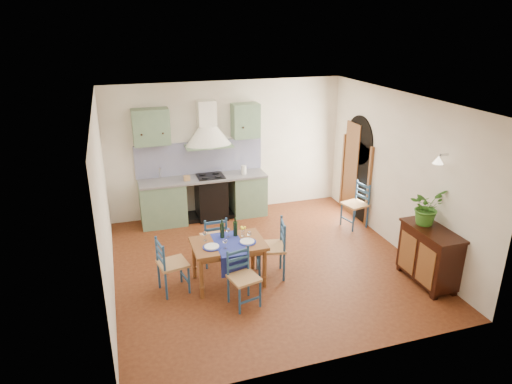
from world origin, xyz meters
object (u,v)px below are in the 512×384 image
chair_near (243,278)px  dining_table (229,247)px  potted_plant (427,207)px  sideboard (429,254)px

chair_near → dining_table: bearing=94.7°
dining_table → chair_near: 0.65m
chair_near → potted_plant: potted_plant is taller
chair_near → potted_plant: 3.05m
potted_plant → dining_table: bearing=166.3°
dining_table → sideboard: size_ratio=1.07×
sideboard → potted_plant: bearing=89.7°
dining_table → chair_near: (0.05, -0.62, -0.19)m
dining_table → potted_plant: 3.14m
dining_table → sideboard: 3.14m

